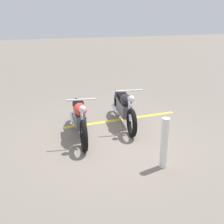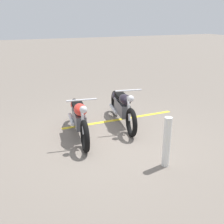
% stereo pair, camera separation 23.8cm
% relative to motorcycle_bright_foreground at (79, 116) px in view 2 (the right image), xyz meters
% --- Properties ---
extents(ground_plane, '(60.00, 60.00, 0.00)m').
position_rel_motorcycle_bright_foreground_xyz_m(ground_plane, '(0.38, 0.61, -0.46)').
color(ground_plane, slate).
extents(motorcycle_bright_foreground, '(2.22, 0.64, 1.04)m').
position_rel_motorcycle_bright_foreground_xyz_m(motorcycle_bright_foreground, '(0.00, 0.00, 0.00)').
color(motorcycle_bright_foreground, black).
rests_on(motorcycle_bright_foreground, ground).
extents(motorcycle_dark_foreground, '(2.21, 0.68, 1.04)m').
position_rel_motorcycle_bright_foreground_xyz_m(motorcycle_dark_foreground, '(-0.29, 1.23, 0.00)').
color(motorcycle_dark_foreground, black).
rests_on(motorcycle_dark_foreground, ground).
extents(bollard_post, '(0.14, 0.14, 0.96)m').
position_rel_motorcycle_bright_foreground_xyz_m(bollard_post, '(1.96, 1.06, 0.02)').
color(bollard_post, white).
rests_on(bollard_post, ground).
extents(parking_stripe_near, '(0.15, 3.20, 0.01)m').
position_rel_motorcycle_bright_foreground_xyz_m(parking_stripe_near, '(-0.54, 1.30, -0.46)').
color(parking_stripe_near, yellow).
rests_on(parking_stripe_near, ground).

